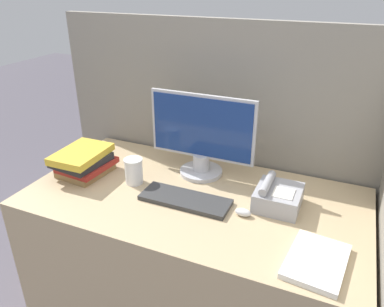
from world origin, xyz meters
The scene contains 9 objects.
cubicle_panel_rear centered at (0.00, 0.84, 0.74)m, with size 1.91×0.04×1.48m.
desk centered at (0.00, 0.40, 0.38)m, with size 1.51×0.80×0.76m.
monitor centered at (-0.05, 0.61, 0.95)m, with size 0.53×0.21×0.41m.
keyboard centered at (-0.02, 0.34, 0.77)m, with size 0.40×0.15×0.02m.
mouse centered at (0.25, 0.34, 0.78)m, with size 0.07×0.04×0.03m.
coffee_cup centered at (-0.31, 0.40, 0.82)m, with size 0.09×0.09×0.13m.
book_stack centered at (-0.59, 0.38, 0.83)m, with size 0.25×0.29×0.13m.
desk_telephone centered at (0.36, 0.47, 0.81)m, with size 0.19×0.20×0.12m.
paper_pile centered at (0.56, 0.17, 0.77)m, with size 0.22×0.29×0.02m.
Camera 1 is at (0.57, -0.93, 1.67)m, focal length 35.00 mm.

